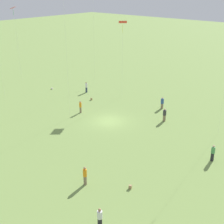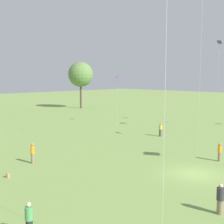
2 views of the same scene
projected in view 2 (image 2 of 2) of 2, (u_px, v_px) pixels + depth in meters
The scene contains 10 objects.
ground_plane at pixel (195, 174), 25.20m from camera, with size 240.00×240.00×0.00m, color #7A994C.
tree_2 at pixel (81, 74), 75.57m from camera, with size 6.06×6.06×11.29m.
person_0 at pixel (220, 199), 17.82m from camera, with size 0.57×0.57×1.80m.
person_1 at pixel (32, 153), 28.19m from camera, with size 0.41×0.41×1.85m.
person_6 at pixel (29, 220), 15.20m from camera, with size 0.56×0.56×1.80m.
person_7 at pixel (220, 152), 28.90m from camera, with size 0.47×0.47×1.73m.
person_8 at pixel (160, 130), 40.79m from camera, with size 0.58×0.58×1.76m.
kite_6 at pixel (219, 48), 47.17m from camera, with size 0.81×0.76×13.25m.
kite_7 at pixel (117, 79), 50.51m from camera, with size 0.74×0.76×7.90m.
picnic_bag_0 at pixel (8, 175), 24.29m from camera, with size 0.31×0.28×0.34m.
Camera 2 is at (-21.99, -12.62, 7.90)m, focal length 50.00 mm.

